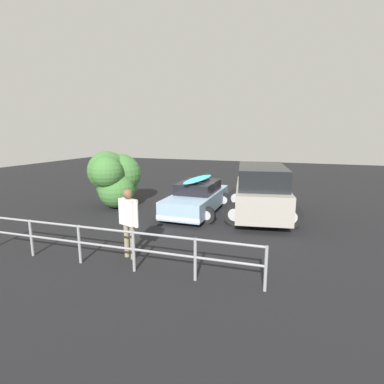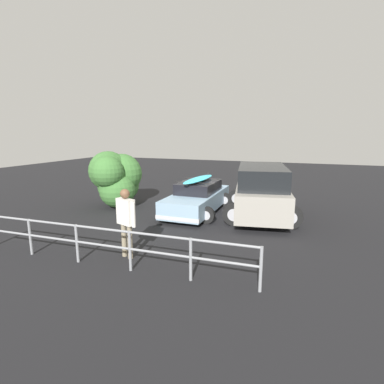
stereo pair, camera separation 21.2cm
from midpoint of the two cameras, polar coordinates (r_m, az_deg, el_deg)
name	(u,v)px [view 2 (the right image)]	position (r m, az deg, el deg)	size (l,w,h in m)	color
ground_plane	(201,210)	(12.49, 2.14, -3.52)	(44.00, 44.00, 0.02)	black
sedan_car	(198,198)	(12.05, 1.57, -1.07)	(2.22, 4.19, 1.52)	#8CADC6
suv_car	(261,191)	(11.64, 13.56, 0.18)	(3.09, 4.69, 1.95)	#9E998E
person_bystander	(126,217)	(7.75, -11.71, -4.67)	(0.67, 0.37, 1.80)	gray
railing_fence	(102,241)	(7.50, -15.94, -8.94)	(7.50, 0.32, 0.97)	gray
bush_near_left	(115,178)	(13.33, -13.99, 2.66)	(2.10, 2.56, 2.40)	brown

